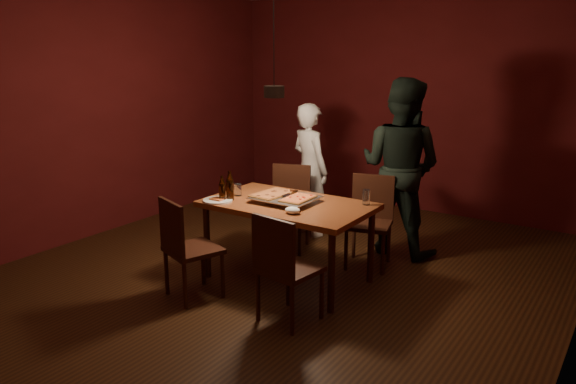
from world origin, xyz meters
The scene contains 19 objects.
room_shell centered at (0.00, 0.00, 1.40)m, with size 6.00×6.00×6.00m.
dining_table centered at (0.10, 0.07, 0.68)m, with size 1.50×0.90×0.75m.
chair_far_left centered at (-0.39, 0.83, 0.54)m, with size 0.53×0.53×0.49m.
chair_far_right centered at (0.56, 0.87, 0.54)m, with size 0.51×0.51×0.49m.
chair_near_left centered at (-0.41, -0.77, 0.54)m, with size 0.54×0.54×0.49m.
chair_near_right centered at (0.55, -0.68, 0.54)m, with size 0.47×0.47×0.49m.
pizza_tray centered at (0.07, 0.07, 0.77)m, with size 0.55×0.45×0.05m, color silver.
pizza_meat centered at (-0.08, 0.08, 0.81)m, with size 0.26×0.41×0.02m, color maroon.
pizza_cheese centered at (0.21, 0.06, 0.81)m, with size 0.22×0.34×0.02m, color gold.
spatula centered at (0.07, 0.10, 0.81)m, with size 0.09×0.24×0.04m, color silver, non-canonical shape.
beer_bottle_a centered at (-0.44, -0.22, 0.87)m, with size 0.06×0.06×0.24m.
beer_bottle_b centered at (-0.40, -0.15, 0.89)m, with size 0.07×0.07×0.27m.
water_glass_left centered at (-0.43, 0.01, 0.81)m, with size 0.07×0.07×0.11m, color silver.
water_glass_right centered at (0.73, 0.40, 0.82)m, with size 0.07×0.07×0.14m, color silver.
plate_slice centered at (-0.47, -0.25, 0.76)m, with size 0.27×0.27×0.03m.
napkin centered at (0.32, -0.20, 0.78)m, with size 0.14×0.11×0.06m, color white.
diner_white centered at (-0.44, 1.33, 0.76)m, with size 0.56×0.36×1.52m, color silver.
diner_dark centered at (0.65, 1.34, 0.92)m, with size 0.89×0.70×1.84m, color black.
pendant_lamp centered at (0.00, 0.00, 1.76)m, with size 0.18×0.18×1.10m.
Camera 1 is at (2.83, -4.04, 2.13)m, focal length 35.00 mm.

